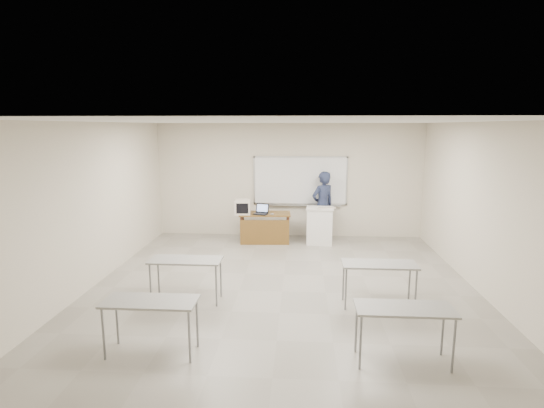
# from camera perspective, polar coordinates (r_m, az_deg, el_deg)

# --- Properties ---
(floor) EXTENTS (7.00, 8.00, 0.01)m
(floor) POSITION_cam_1_polar(r_m,az_deg,el_deg) (7.77, 1.38, -11.71)
(floor) COLOR gray
(floor) RESTS_ON ground
(whiteboard) EXTENTS (2.48, 0.10, 1.31)m
(whiteboard) POSITION_cam_1_polar(r_m,az_deg,el_deg) (11.25, 3.82, 3.06)
(whiteboard) COLOR white
(whiteboard) RESTS_ON floor
(student_desks) EXTENTS (4.40, 2.20, 0.73)m
(student_desks) POSITION_cam_1_polar(r_m,az_deg,el_deg) (6.27, 0.86, -10.64)
(student_desks) COLOR gray
(student_desks) RESTS_ON floor
(instructor_desk) EXTENTS (1.29, 0.64, 0.75)m
(instructor_desk) POSITION_cam_1_polar(r_m,az_deg,el_deg) (10.69, -1.00, -2.54)
(instructor_desk) COLOR brown
(instructor_desk) RESTS_ON floor
(podium) EXTENTS (0.67, 0.49, 0.93)m
(podium) POSITION_cam_1_polar(r_m,az_deg,el_deg) (10.69, 6.43, -2.90)
(podium) COLOR silver
(podium) RESTS_ON floor
(crt_monitor) EXTENTS (0.39, 0.44, 0.37)m
(crt_monitor) POSITION_cam_1_polar(r_m,az_deg,el_deg) (10.65, -3.97, -0.39)
(crt_monitor) COLOR beige
(crt_monitor) RESTS_ON instructor_desk
(laptop) EXTENTS (0.33, 0.31, 0.25)m
(laptop) POSITION_cam_1_polar(r_m,az_deg,el_deg) (10.62, -1.55, -1.04)
(laptop) COLOR black
(laptop) RESTS_ON instructor_desk
(mouse) EXTENTS (0.10, 0.07, 0.03)m
(mouse) POSITION_cam_1_polar(r_m,az_deg,el_deg) (10.53, 0.04, -1.36)
(mouse) COLOR #919398
(mouse) RESTS_ON instructor_desk
(keyboard) EXTENTS (0.47, 0.28, 0.02)m
(keyboard) POSITION_cam_1_polar(r_m,az_deg,el_deg) (10.48, 7.33, -0.53)
(keyboard) COLOR beige
(keyboard) RESTS_ON podium
(presenter) EXTENTS (0.78, 0.72, 1.78)m
(presenter) POSITION_cam_1_polar(r_m,az_deg,el_deg) (11.08, 6.83, -0.20)
(presenter) COLOR black
(presenter) RESTS_ON floor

